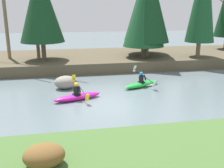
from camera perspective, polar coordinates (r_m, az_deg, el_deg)
The scene contains 12 objects.
ground_plane at distance 13.78m, azimuth 0.48°, elevation -4.57°, with size 90.00×90.00×0.00m, color slate.
riverbank_far at distance 23.82m, azimuth -4.49°, elevation 5.31°, with size 44.00×8.07×0.85m.
conifer_tree_far_left at distance 21.72m, azimuth -15.34°, elevation 16.35°, with size 3.47×3.47×7.20m.
conifer_tree_left at distance 22.44m, azimuth 7.07°, elevation 15.49°, with size 3.47×3.47×6.70m.
conifer_tree_mid_left at distance 22.65m, azimuth 7.89°, elevation 17.01°, with size 3.72×3.72×7.58m.
conifer_tree_centre at distance 24.19m, azimuth 7.38°, elevation 17.14°, with size 3.71×3.71×7.77m.
bare_tree_upstream at distance 23.45m, azimuth -22.13°, elevation 13.76°, with size 4.10×4.05×7.48m.
bare_tree_mid_upstream at distance 22.62m, azimuth -16.22°, elevation 14.32°, with size 4.13×4.08×7.55m.
shrub_clump_second at distance 7.83m, azimuth -14.57°, elevation -14.82°, with size 1.17×0.98×0.64m.
kayaker_lead at distance 17.05m, azimuth 6.77°, elevation 0.10°, with size 2.71×1.96×1.20m.
kayaker_middle at distance 14.59m, azimuth -7.46°, elevation -2.59°, with size 2.75×2.02×1.20m.
boulder_midstream at distance 16.71m, azimuth -10.02°, elevation 0.38°, with size 1.44×1.13×0.81m.
Camera 1 is at (-2.51, -12.65, 4.86)m, focal length 42.00 mm.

